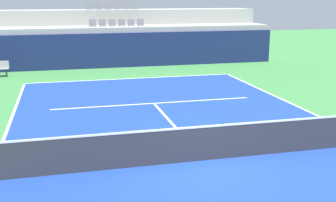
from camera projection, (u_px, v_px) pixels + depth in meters
The scene contains 11 objects.
ground_plane at pixel (205, 161), 11.38m from camera, with size 80.00×80.00×0.00m, color #387A3D.
court_surface at pixel (205, 160), 11.38m from camera, with size 11.00×24.00×0.01m, color navy.
baseline_far at pixel (132, 79), 22.62m from camera, with size 11.00×0.10×0.00m, color white.
service_line_far at pixel (154, 103), 17.40m from camera, with size 8.26×0.10×0.00m, color white.
centre_service_line at pixel (174, 126), 14.39m from camera, with size 0.10×6.40×0.00m, color white.
back_wall at pixel (121, 50), 26.06m from camera, with size 19.91×0.30×2.10m, color navy.
stands_tier_lower at pixel (118, 45), 27.29m from camera, with size 19.91×2.40×2.42m, color #9E9E99.
stands_tier_upper at pixel (113, 34), 29.43m from camera, with size 19.91×2.40×3.40m, color #9E9E99.
seating_row_lower at pixel (117, 24), 27.06m from camera, with size 3.50×0.44×0.44m.
seating_row_upper at pixel (112, 8), 29.08m from camera, with size 3.50×0.44×0.44m.
tennis_net at pixel (205, 143), 11.26m from camera, with size 11.08×0.08×1.07m.
Camera 1 is at (-3.57, -10.09, 4.30)m, focal length 45.33 mm.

